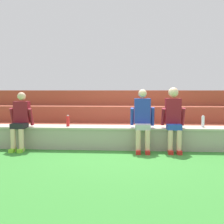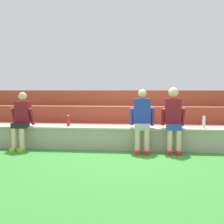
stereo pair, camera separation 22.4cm
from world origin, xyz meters
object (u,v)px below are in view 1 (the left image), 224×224
at_px(water_bottle_mid_right, 13,121).
at_px(water_bottle_near_right, 203,122).
at_px(water_bottle_center_gap, 68,121).
at_px(person_left_of_center, 142,118).
at_px(person_far_left, 20,119).
at_px(person_center, 173,117).

xyz_separation_m(water_bottle_mid_right, water_bottle_near_right, (4.56, -0.02, 0.03)).
bearing_deg(water_bottle_center_gap, person_left_of_center, -8.48).
bearing_deg(person_far_left, water_bottle_near_right, 4.34).
height_order(person_left_of_center, person_center, person_center).
bearing_deg(person_left_of_center, water_bottle_center_gap, 171.52).
bearing_deg(water_bottle_near_right, person_far_left, -175.66).
relative_size(person_left_of_center, person_center, 0.97).
xyz_separation_m(person_far_left, person_center, (3.50, 0.05, 0.08)).
height_order(person_center, water_bottle_center_gap, person_center).
relative_size(person_center, water_bottle_center_gap, 5.45).
height_order(person_far_left, water_bottle_mid_right, person_far_left).
height_order(water_bottle_center_gap, water_bottle_mid_right, water_bottle_center_gap).
bearing_deg(water_bottle_near_right, person_center, -159.26).
xyz_separation_m(water_bottle_center_gap, water_bottle_mid_right, (-1.37, 0.05, -0.03)).
distance_m(person_center, water_bottle_mid_right, 3.85).
relative_size(person_far_left, water_bottle_near_right, 4.86).
height_order(person_left_of_center, water_bottle_mid_right, person_left_of_center).
xyz_separation_m(person_left_of_center, water_bottle_center_gap, (-1.77, 0.26, -0.10)).
bearing_deg(water_bottle_near_right, water_bottle_center_gap, -179.53).
bearing_deg(person_center, person_far_left, -179.26).
xyz_separation_m(person_center, water_bottle_near_right, (0.73, 0.28, -0.13)).
bearing_deg(water_bottle_mid_right, water_bottle_center_gap, -2.12).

